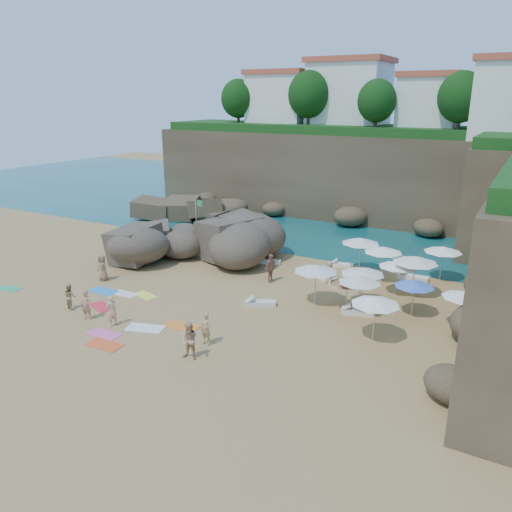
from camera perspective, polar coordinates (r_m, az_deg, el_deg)
The scene contains 47 objects.
ground at distance 30.10m, azimuth -6.16°, elevation -4.57°, with size 120.00×120.00×0.00m, color tan.
seawater at distance 56.19m, azimuth 11.92°, elevation 5.68°, with size 120.00×120.00×0.00m, color #0C4751.
cliff_back at distance 50.20m, azimuth 12.61°, elevation 8.87°, with size 44.00×8.00×8.00m, color brown.
rock_promontory at distance 48.63m, azimuth -5.82°, elevation 4.12°, with size 12.00×7.00×2.00m, color brown, non-canonical shape.
clifftop_buildings at distance 50.15m, azimuth 14.56°, elevation 17.05°, with size 28.48×9.48×7.00m.
clifftop_trees at distance 43.62m, azimuth 14.65°, elevation 17.04°, with size 35.60×23.82×4.40m.
marina_masts at distance 62.55m, azimuth -2.62°, elevation 10.03°, with size 3.10×0.10×6.00m.
rock_outcrop at distance 37.06m, azimuth -7.36°, elevation -0.29°, with size 8.65×6.48×3.46m, color brown, non-canonical shape.
flag_pole at distance 38.87m, azimuth -6.71°, elevation 4.44°, with size 0.76×0.27×3.95m.
parasol_0 at distance 34.04m, azimuth 11.88°, elevation 1.72°, with size 2.54×2.54×2.40m.
parasol_1 at distance 30.70m, azimuth 15.87°, elevation -0.90°, with size 2.21×2.21×2.09m.
parasol_2 at distance 34.05m, azimuth 20.61°, elevation 0.72°, with size 2.39×2.39×2.26m.
parasol_3 at distance 28.38m, azimuth 12.08°, elevation -1.69°, with size 2.45×2.45×2.32m.
parasol_4 at distance 30.65m, azimuth 17.76°, elevation -0.39°, with size 2.63×2.63×2.49m.
parasol_5 at distance 27.37m, azimuth 11.78°, elevation -2.63°, with size 2.33×2.33×2.20m.
parasol_6 at distance 27.84m, azimuth 10.42°, elevation -2.83°, with size 2.00×2.00×1.89m.
parasol_7 at distance 32.75m, azimuth 14.34°, elevation 0.71°, with size 2.42×2.42×2.29m.
parasol_8 at distance 24.63m, azimuth 13.50°, elevation -5.02°, with size 2.37×2.37×2.24m.
parasol_9 at distance 28.27m, azimuth 6.86°, elevation -1.40°, with size 2.50×2.50×2.36m.
parasol_10 at distance 28.02m, azimuth 17.65°, elevation -3.02°, with size 2.13×2.13×2.01m.
parasol_11 at distance 27.31m, azimuth 22.66°, elevation -4.10°, with size 2.14×2.14×2.03m.
lounger_0 at distance 35.63m, azimuth 1.49°, elevation -0.67°, with size 1.63×0.54×0.25m, color white.
lounger_1 at distance 34.02m, azimuth 17.49°, elevation -2.38°, with size 1.98×0.66×0.31m, color white.
lounger_2 at distance 35.48m, azimuth 9.78°, elevation -1.02°, with size 1.58×0.53×0.25m, color white.
lounger_3 at distance 28.06m, azimuth 11.52°, elevation -6.26°, with size 1.75×0.58×0.27m, color silver.
lounger_4 at distance 32.23m, azimuth 8.74°, elevation -2.85°, with size 1.99×0.66×0.31m, color white.
lounger_5 at distance 28.57m, azimuth 0.51°, elevation -5.43°, with size 1.74×0.58×0.27m, color silver.
towel_2 at distance 25.40m, azimuth -16.94°, elevation -9.68°, with size 1.79×0.90×0.03m, color #ED5425.
towel_3 at distance 34.65m, azimuth -26.42°, elevation -3.35°, with size 1.54×0.77×0.03m, color #2EA16A.
towel_4 at distance 30.72m, azimuth -12.50°, elevation -4.42°, with size 1.56×0.78×0.03m, color #F0FF43.
towel_5 at distance 31.26m, azimuth -14.77°, elevation -4.19°, with size 1.62×0.81×0.03m, color silver.
towel_7 at distance 29.77m, azimuth -17.28°, elevation -5.55°, with size 1.67×0.83×0.03m, color red.
towel_8 at distance 32.05m, azimuth -17.02°, elevation -3.84°, with size 1.82×0.91×0.03m, color #2888D5.
towel_9 at distance 26.45m, azimuth -17.01°, elevation -8.54°, with size 1.74×0.87×0.03m, color pink.
towel_10 at distance 26.45m, azimuth -8.49°, elevation -7.91°, with size 1.87×0.93×0.03m, color orange.
towel_11 at distance 37.15m, azimuth -11.75°, elevation -0.46°, with size 1.50×0.75×0.03m, color #37C259.
towel_13 at distance 26.56m, azimuth -12.56°, elevation -8.04°, with size 1.91×0.95×0.03m, color white.
person_stand_0 at distance 28.11m, azimuth -18.83°, elevation -5.33°, with size 0.60×0.39×1.64m, color tan.
person_stand_1 at distance 29.85m, azimuth -20.49°, elevation -4.35°, with size 0.71×0.55×1.45m, color tan.
person_stand_2 at distance 38.16m, azimuth -0.54°, elevation 1.65°, with size 1.04×0.43×1.61m, color #F4CA8B.
person_stand_3 at distance 31.91m, azimuth 1.67°, elevation -1.37°, with size 1.10×0.46×1.87m, color #9E6B4F.
person_stand_4 at distance 32.02m, azimuth 8.37°, elevation -1.84°, with size 0.73×0.40×1.50m, color tan.
person_stand_5 at distance 41.41m, azimuth -2.44°, elevation 2.86°, with size 1.40×0.40×1.51m, color #A98654.
person_stand_6 at distance 26.97m, azimuth -16.19°, elevation -6.00°, with size 0.61×0.40×1.68m, color #E1B180.
person_lie_2 at distance 33.84m, azimuth -17.03°, elevation -2.31°, with size 0.83×1.69×0.45m, color #8E6547.
person_lie_4 at distance 24.40m, azimuth -5.70°, elevation -9.64°, with size 0.59×1.62×0.39m, color tan.
person_lie_5 at distance 23.19m, azimuth -7.49°, elevation -10.88°, with size 0.85×1.74×0.66m, color tan.
Camera 1 is at (16.43, -22.51, 11.38)m, focal length 35.00 mm.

